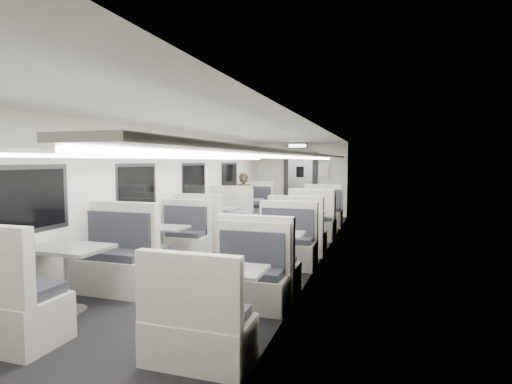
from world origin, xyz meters
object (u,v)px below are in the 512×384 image
Objects in this scene: booth_right_c at (274,255)px; passenger at (244,201)px; booth_left_a at (244,213)px; booth_left_d at (69,279)px; booth_left_b at (217,224)px; exit_sign at (298,146)px; booth_right_b at (305,228)px; booth_left_c at (162,246)px; booth_right_a at (318,217)px; booth_right_d at (228,298)px; vestibule_door at (300,184)px.

booth_right_c is 1.38× the size of passenger.
booth_left_a is 1.08× the size of booth_right_c.
booth_left_d is 2.85m from booth_right_c.
booth_right_c is at bearing -51.05° from booth_left_b.
booth_left_d is (0.00, -4.50, 0.03)m from booth_left_b.
booth_left_b is 0.93× the size of booth_left_d.
passenger is 3.06m from exit_sign.
booth_right_c is (0.00, -2.56, -0.01)m from booth_right_b.
booth_right_c is (2.00, -0.10, 0.01)m from booth_left_c.
booth_right_a is at bearing 42.97° from booth_left_b.
booth_right_b is at bearing 90.00° from booth_right_d.
passenger is 3.12m from vestibule_door.
booth_left_c is 0.94× the size of booth_right_b.
vestibule_door is 3.39× the size of exit_sign.
passenger is at bearing 88.98° from booth_left_c.
booth_right_d is at bearing -72.31° from booth_left_a.
booth_right_c is at bearing 90.00° from booth_right_d.
booth_left_c is at bearing 90.00° from booth_left_d.
booth_right_c is 6.93m from exit_sign.
booth_right_c is (2.00, -4.34, -0.03)m from booth_left_a.
booth_right_b is 2.50m from passenger.
vestibule_door reaches higher than booth_right_d.
booth_left_a is at bearing 90.00° from booth_left_c.
booth_right_d is at bearing -79.22° from passenger.
booth_right_d is 1.30× the size of passenger.
vestibule_door is (-1.00, 4.51, 0.66)m from booth_right_b.
booth_left_d reaches higher than booth_left_b.
exit_sign is at bearing 66.04° from booth_left_a.
vestibule_door is at bearing 81.84° from booth_left_c.
booth_right_a is at bearing -0.10° from passenger.
booth_left_b is 1.06× the size of booth_left_c.
booth_right_d is (0.00, -6.27, -0.04)m from booth_right_a.
booth_right_a is 1.03× the size of vestibule_door.
booth_right_c is (2.00, 2.03, -0.04)m from booth_left_d.
vestibule_door is at bearing 110.07° from booth_right_a.
booth_right_a is 1.00× the size of booth_right_b.
passenger is (0.07, 6.13, 0.34)m from booth_left_d.
booth_right_d is 9.09m from vestibule_door.
booth_left_c is at bearing 134.55° from booth_right_d.
exit_sign reaches higher than booth_left_a.
booth_left_c is at bearing -115.26° from booth_right_a.
booth_right_b reaches higher than booth_left_c.
vestibule_door is (1.00, 9.10, 0.63)m from booth_left_d.
booth_right_c is 3.36× the size of exit_sign.
booth_right_b is at bearing -90.00° from booth_right_a.
booth_left_a is at bearing 114.76° from booth_right_c.
vestibule_door is at bearing 96.33° from booth_right_d.
booth_left_a is at bearing 90.00° from booth_left_d.
booth_left_b is at bearing -102.26° from vestibule_door.
booth_right_a is at bearing -69.93° from vestibule_door.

